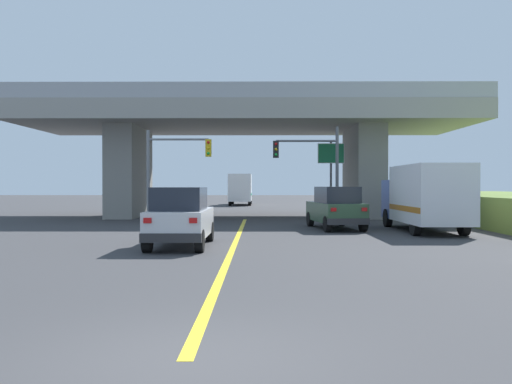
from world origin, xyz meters
TOP-DOWN VIEW (x-y plane):
  - ground at (0.00, 29.85)m, footprint 160.00×160.00m
  - overpass_bridge at (0.00, 29.85)m, footprint 28.75×10.64m
  - lane_divider_stripe at (0.00, 13.43)m, footprint 0.20×26.86m
  - suv_lead at (-1.79, 12.05)m, footprint 1.89×4.56m
  - suv_crossing at (4.51, 19.57)m, footprint 2.43×4.90m
  - box_truck at (8.33, 18.17)m, footprint 2.33×7.17m
  - traffic_signal_nearside at (4.00, 24.56)m, footprint 3.73×0.36m
  - traffic_signal_farside at (-4.02, 23.72)m, footprint 3.60×0.36m
  - highway_sign at (5.41, 28.13)m, footprint 1.69×0.17m
  - semi_truck_distant at (-1.13, 51.33)m, footprint 2.33×7.44m

SIDE VIEW (x-z plane):
  - ground at x=0.00m, z-range 0.00..0.00m
  - lane_divider_stripe at x=0.00m, z-range 0.00..0.01m
  - suv_lead at x=-1.79m, z-range 0.00..2.02m
  - suv_crossing at x=4.51m, z-range 0.00..2.02m
  - box_truck at x=8.33m, z-range 0.09..3.06m
  - semi_truck_distant at x=-1.13m, z-range 0.07..3.32m
  - traffic_signal_farside at x=-4.02m, z-range 0.80..5.94m
  - traffic_signal_nearside at x=4.00m, z-range 0.71..6.12m
  - highway_sign at x=5.41m, z-range 1.18..6.08m
  - overpass_bridge at x=0.00m, z-range 1.58..9.55m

